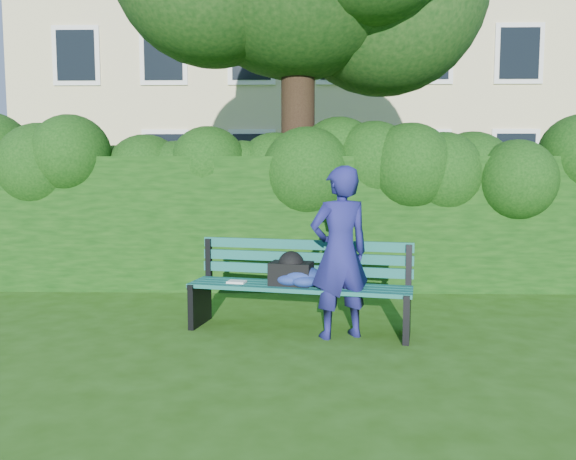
{
  "coord_description": "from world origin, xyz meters",
  "views": [
    {
      "loc": [
        0.14,
        -5.6,
        1.56
      ],
      "look_at": [
        0.0,
        0.6,
        0.95
      ],
      "focal_mm": 35.0,
      "sensor_mm": 36.0,
      "label": 1
    }
  ],
  "objects": [
    {
      "name": "ground",
      "position": [
        0.0,
        0.0,
        0.0
      ],
      "size": [
        80.0,
        80.0,
        0.0
      ],
      "primitive_type": "plane",
      "color": "#2C5510",
      "rests_on": "ground"
    },
    {
      "name": "apartment_building",
      "position": [
        -0.0,
        13.99,
        6.0
      ],
      "size": [
        16.0,
        8.08,
        12.0
      ],
      "color": "beige",
      "rests_on": "ground"
    },
    {
      "name": "hedge",
      "position": [
        0.0,
        2.2,
        0.9
      ],
      "size": [
        10.0,
        1.0,
        1.8
      ],
      "color": "black",
      "rests_on": "ground"
    },
    {
      "name": "park_bench",
      "position": [
        0.13,
        -0.05,
        0.5
      ],
      "size": [
        2.28,
        1.02,
        0.89
      ],
      "rotation": [
        0.0,
        0.0,
        -0.22
      ],
      "color": "#0E4845",
      "rests_on": "ground"
    },
    {
      "name": "man_reading",
      "position": [
        0.51,
        -0.3,
        0.82
      ],
      "size": [
        0.7,
        0.58,
        1.65
      ],
      "primitive_type": "imported",
      "rotation": [
        0.0,
        0.0,
        3.5
      ],
      "color": "navy",
      "rests_on": "ground"
    }
  ]
}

